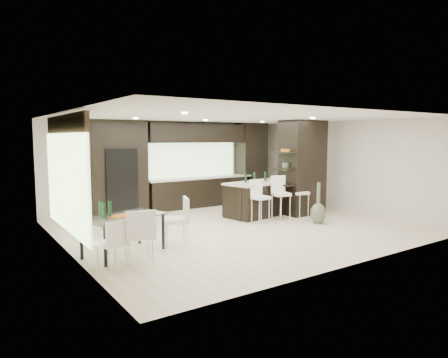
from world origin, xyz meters
TOP-DOWN VIEW (x-y plane):
  - ground at (0.00, 0.00)m, footprint 8.00×8.00m
  - back_wall at (0.00, 3.50)m, footprint 8.00×0.02m
  - left_wall at (-4.00, 0.00)m, footprint 0.02×7.00m
  - right_wall at (4.00, 0.00)m, footprint 0.02×7.00m
  - ceiling at (0.00, 0.00)m, footprint 8.00×7.00m
  - window_left at (-3.96, 0.20)m, footprint 0.04×3.20m
  - window_back at (0.60, 3.46)m, footprint 3.40×0.04m
  - stone_accent at (-3.93, 0.20)m, footprint 0.08×3.00m
  - ceiling_spots at (0.00, 0.25)m, footprint 4.00×3.00m
  - back_cabinetry at (0.50, 3.17)m, footprint 6.80×0.68m
  - refrigerator at (-1.90, 3.12)m, footprint 0.90×0.68m
  - partition_column at (2.60, 0.40)m, footprint 1.20×0.80m
  - kitchen_island at (1.53, 0.91)m, footprint 2.45×1.38m
  - stool_left at (0.82, 0.11)m, footprint 0.41×0.41m
  - stool_mid at (1.53, 0.10)m, footprint 0.52×0.52m
  - stool_right at (2.23, 0.11)m, footprint 0.51×0.51m
  - bench at (1.37, 1.42)m, footprint 1.21×0.61m
  - floor_vase at (1.97, -0.82)m, footprint 0.44×0.44m
  - dining_table at (-3.13, -0.63)m, footprint 1.73×1.31m
  - chair_near at (-3.13, -1.39)m, footprint 0.60×0.60m
  - chair_far at (-3.61, -1.35)m, footprint 0.52×0.52m
  - chair_end at (-2.04, -0.63)m, footprint 0.63×0.63m

SIDE VIEW (x-z plane):
  - ground at x=0.00m, z-range 0.00..0.00m
  - bench at x=1.37m, z-range 0.00..0.44m
  - dining_table at x=-3.13m, z-range 0.00..0.74m
  - chair_far at x=-3.61m, z-range 0.00..0.79m
  - stool_left at x=0.82m, z-range 0.00..0.90m
  - chair_end at x=-2.04m, z-range 0.00..0.92m
  - chair_near at x=-3.13m, z-range 0.00..0.92m
  - stool_right at x=2.23m, z-range 0.00..0.93m
  - stool_mid at x=1.53m, z-range 0.00..0.95m
  - kitchen_island at x=1.53m, z-range 0.00..0.96m
  - floor_vase at x=1.97m, z-range 0.00..1.07m
  - refrigerator at x=-1.90m, z-range 0.00..1.90m
  - back_wall at x=0.00m, z-range 0.00..2.70m
  - left_wall at x=-4.00m, z-range 0.00..2.70m
  - right_wall at x=4.00m, z-range 0.00..2.70m
  - window_left at x=-3.96m, z-range 0.40..2.30m
  - back_cabinetry at x=0.50m, z-range 0.00..2.70m
  - partition_column at x=2.60m, z-range 0.00..2.70m
  - window_back at x=0.60m, z-range 0.95..2.15m
  - stone_accent at x=-3.93m, z-range 1.85..2.65m
  - ceiling_spots at x=0.00m, z-range 2.67..2.69m
  - ceiling at x=0.00m, z-range 2.69..2.71m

